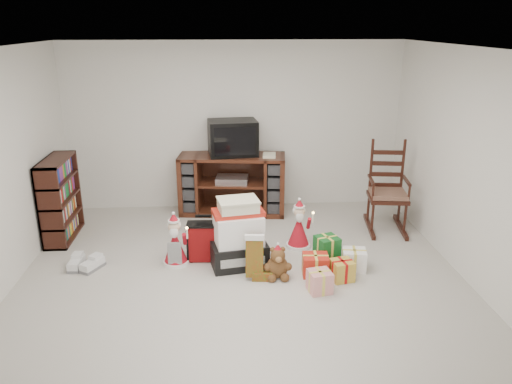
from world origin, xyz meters
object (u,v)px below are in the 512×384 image
Objects in this scene: gift_pile at (238,237)px; sneaker_pair at (84,264)px; bookshelf at (60,200)px; teddy_bear at (277,264)px; mrs_claus_figurine at (175,245)px; gift_cluster at (331,264)px; crt_television at (233,138)px; red_suitcase at (203,241)px; tv_stand at (232,184)px; rocking_chair at (386,198)px; santa_figurine at (299,229)px.

gift_pile reaches higher than sneaker_pair.
bookshelf is 2.94× the size of teddy_bear.
bookshelf is 3.05m from teddy_bear.
mrs_claus_figurine is (-1.17, 0.42, 0.09)m from teddy_bear.
gift_cluster is 1.23× the size of crt_television.
red_suitcase is 0.61× the size of gift_cluster.
tv_stand is 1.75m from gift_pile.
sneaker_pair is at bearing 172.85° from gift_cluster.
rocking_chair is 3.10× the size of sneaker_pair.
rocking_chair is 2.15m from teddy_bear.
crt_television is at bearing 167.64° from rocking_chair.
santa_figurine is 0.88× the size of crt_television.
bookshelf is at bearing 147.13° from gift_pile.
gift_pile is 1.25× the size of mrs_claus_figurine.
red_suitcase is at bearing -110.29° from crt_television.
bookshelf is 2.64× the size of sneaker_pair.
teddy_bear is (2.73, -1.31, -0.36)m from bookshelf.
mrs_claus_figurine reaches higher than gift_cluster.
rocking_chair reaches higher than sneaker_pair.
mrs_claus_figurine is 1.83m from gift_cluster.
teddy_bear is at bearing -48.56° from gift_pile.
sneaker_pair is at bearing -177.18° from mrs_claus_figurine.
gift_cluster is (-1.04, -1.34, -0.30)m from rocking_chair.
crt_television reaches higher than sneaker_pair.
santa_figurine is (0.81, -1.30, -0.20)m from tv_stand.
rocking_chair is 1.97× the size of mrs_claus_figurine.
santa_figurine is 1.57× the size of sneaker_pair.
rocking_chair is at bearing -12.60° from tv_stand.
gift_cluster is at bearing -56.17° from tv_stand.
mrs_claus_figurine is (-0.72, -1.67, -0.20)m from tv_stand.
bookshelf is 2.51m from crt_television.
bookshelf reaches higher than red_suitcase.
crt_television reaches higher than tv_stand.
gift_cluster is at bearing -21.25° from bookshelf.
santa_figurine reaches higher than gift_cluster.
tv_stand is 0.70m from crt_television.
sneaker_pair is at bearing -129.28° from tv_stand.
tv_stand is at bearing 121.93° from santa_figurine.
tv_stand is 1.99× the size of gift_pile.
bookshelf is 1.68× the size of mrs_claus_figurine.
sneaker_pair is (-1.78, -1.72, -0.39)m from tv_stand.
rocking_chair is 2.31m from gift_pile.
teddy_bear is at bearing -132.98° from rocking_chair.
crt_television is (0.74, 1.70, 0.89)m from mrs_claus_figurine.
crt_television reaches higher than gift_cluster.
gift_cluster is at bearing -12.90° from mrs_claus_figurine.
rocking_chair is 2.64m from red_suitcase.
gift_pile is at bearing -22.83° from bookshelf.
gift_pile reaches higher than santa_figurine.
teddy_bear is 0.87m from santa_figurine.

